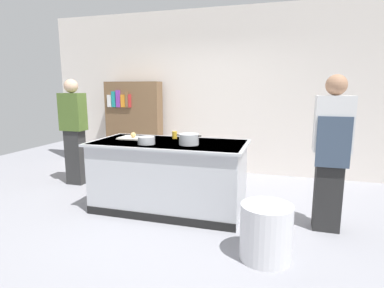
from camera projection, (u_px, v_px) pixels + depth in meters
ground_plane at (170, 208)px, 4.10m from camera, size 10.00×10.00×0.00m
back_wall at (208, 92)px, 5.82m from camera, size 6.40×0.12×3.00m
counter_island at (169, 175)px, 4.02m from camera, size 1.98×0.98×0.90m
cutting_board at (134, 138)px, 4.19m from camera, size 0.40×0.28×0.02m
onion at (133, 135)px, 4.16m from camera, size 0.07×0.07×0.07m
stock_pot at (189, 139)px, 3.73m from camera, size 0.31×0.24×0.13m
mixing_bowl at (146, 140)px, 3.77m from camera, size 0.21×0.21×0.09m
juice_cup at (175, 135)px, 4.19m from camera, size 0.07×0.07×0.10m
trash_bin at (266, 232)px, 2.86m from camera, size 0.48×0.48×0.53m
person_chef at (331, 150)px, 3.34m from camera, size 0.38×0.25×1.72m
person_guest at (74, 130)px, 5.03m from camera, size 0.38×0.24×1.72m
bookshelf at (134, 126)px, 6.04m from camera, size 1.10×0.31×1.70m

